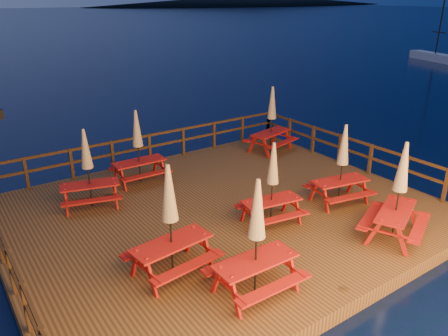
{
  "coord_description": "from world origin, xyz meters",
  "views": [
    {
      "loc": [
        -6.59,
        -9.54,
        6.33
      ],
      "look_at": [
        0.47,
        0.6,
        1.42
      ],
      "focal_mm": 35.0,
      "sensor_mm": 36.0,
      "label": 1
    }
  ],
  "objects_px": {
    "sailboat": "(440,58)",
    "picnic_table_2": "(399,190)",
    "picnic_table_0": "(88,167)",
    "picnic_table_1": "(170,219)"
  },
  "relations": [
    {
      "from": "sailboat",
      "to": "picnic_table_0",
      "type": "bearing_deg",
      "value": -143.73
    },
    {
      "from": "picnic_table_0",
      "to": "sailboat",
      "type": "bearing_deg",
      "value": 33.02
    },
    {
      "from": "picnic_table_0",
      "to": "picnic_table_1",
      "type": "distance_m",
      "value": 4.41
    },
    {
      "from": "sailboat",
      "to": "picnic_table_0",
      "type": "relative_size",
      "value": 4.72
    },
    {
      "from": "picnic_table_1",
      "to": "picnic_table_2",
      "type": "distance_m",
      "value": 5.83
    },
    {
      "from": "picnic_table_2",
      "to": "picnic_table_0",
      "type": "bearing_deg",
      "value": 109.23
    },
    {
      "from": "picnic_table_1",
      "to": "picnic_table_2",
      "type": "bearing_deg",
      "value": -25.66
    },
    {
      "from": "picnic_table_2",
      "to": "sailboat",
      "type": "bearing_deg",
      "value": 4.99
    },
    {
      "from": "sailboat",
      "to": "picnic_table_0",
      "type": "distance_m",
      "value": 42.27
    },
    {
      "from": "sailboat",
      "to": "picnic_table_2",
      "type": "bearing_deg",
      "value": -132.35
    }
  ]
}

